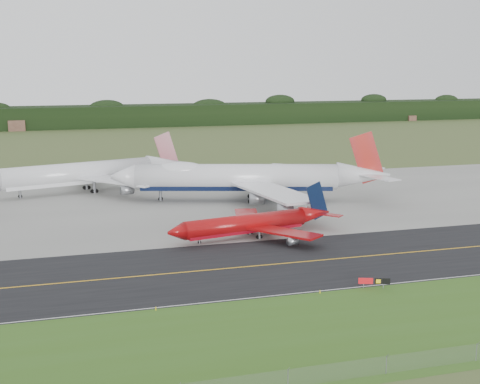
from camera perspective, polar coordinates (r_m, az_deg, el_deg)
name	(u,v)px	position (r m, az deg, el deg)	size (l,w,h in m)	color
ground	(288,256)	(124.36, 4.13, -5.50)	(600.00, 600.00, 0.00)	#404F24
grass_verge	(379,326)	(94.21, 11.75, -11.15)	(400.00, 30.00, 0.01)	#365C1B
taxiway	(296,262)	(120.78, 4.80, -6.00)	(400.00, 32.00, 0.02)	black
apron	(219,203)	(171.61, -1.85, -0.91)	(400.00, 78.00, 0.01)	gray
taxiway_centreline	(296,262)	(120.77, 4.80, -5.99)	(400.00, 0.40, 0.00)	orange
taxiway_edge_line	(332,290)	(107.19, 7.82, -8.26)	(400.00, 0.25, 0.00)	silver
perimeter_fence	(432,358)	(83.53, 16.09, -13.49)	(320.00, 0.10, 320.00)	slate
horizon_treeline	(120,117)	(388.82, -10.23, 6.31)	(700.00, 25.00, 12.00)	black
jet_ba_747	(247,178)	(172.50, 0.56, 1.25)	(71.05, 57.53, 18.21)	silver
jet_red_737	(254,223)	(137.47, 1.22, -2.67)	(37.65, 30.24, 10.22)	maroon
jet_star_tail	(89,173)	(190.76, -12.77, 1.58)	(57.75, 47.25, 15.45)	silver
taxiway_sign	(374,281)	(108.68, 11.37, -7.47)	(4.79, 1.78, 1.66)	slate
edge_marker_left	(156,309)	(98.52, -7.20, -9.85)	(0.16, 0.16, 0.50)	yellow
edge_marker_center	(320,292)	(105.32, 6.84, -8.46)	(0.16, 0.16, 0.50)	yellow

